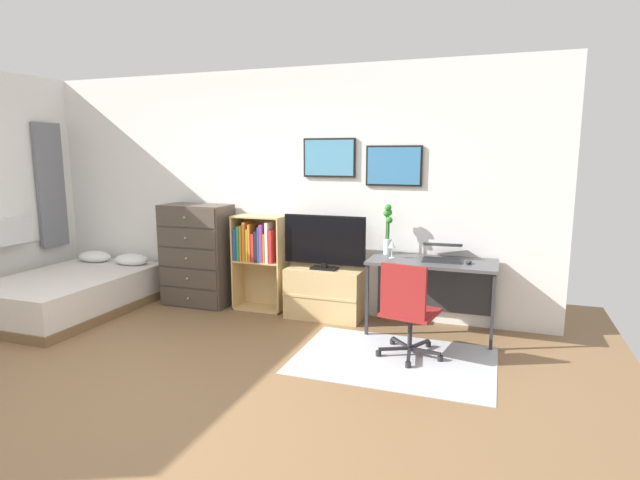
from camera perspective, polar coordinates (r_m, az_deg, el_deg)
ground_plane at (r=4.14m, az=-18.98°, el=-16.15°), size 7.20×7.20×0.00m
wall_back_with_posters at (r=5.84m, az=-4.59°, el=5.54°), size 6.12×0.09×2.70m
area_rug at (r=4.57m, az=8.32°, el=-13.14°), size 1.70×1.20×0.01m
bed at (r=6.43m, az=-26.10°, el=-5.31°), size 1.31×1.92×0.55m
dresser at (r=6.15m, az=-13.63°, el=-1.64°), size 0.80×0.46×1.19m
bookshelf at (r=5.81m, az=-6.98°, el=-1.38°), size 0.59×0.30×1.08m
tv_stand at (r=5.55m, az=0.55°, el=-6.00°), size 0.83×0.41×0.55m
television at (r=5.40m, az=0.48°, el=-0.26°), size 0.91×0.16×0.58m
desk at (r=5.19m, az=12.58°, el=-3.52°), size 1.23×0.60×0.74m
office_chair at (r=4.46m, az=9.78°, el=-7.56°), size 0.58×0.57×0.86m
laptop at (r=5.15m, az=13.58°, el=-1.41°), size 0.41×0.44×0.17m
computer_mouse at (r=5.01m, az=16.38°, el=-2.40°), size 0.06×0.10×0.03m
bamboo_vase at (r=5.29m, az=7.64°, el=1.17°), size 0.10×0.10×0.52m
wine_glass at (r=5.10m, az=8.10°, el=-0.54°), size 0.07×0.07×0.18m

